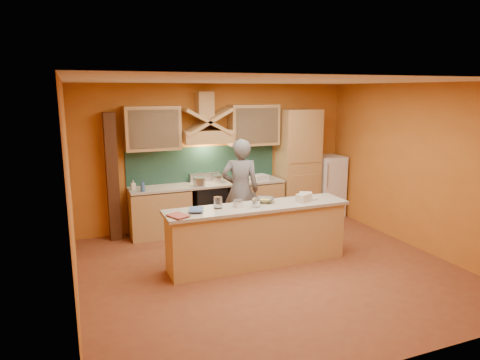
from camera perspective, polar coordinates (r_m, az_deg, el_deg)
name	(u,v)px	position (r m, az deg, el deg)	size (l,w,h in m)	color
floor	(271,270)	(6.66, 4.21, -11.82)	(5.50, 5.00, 0.01)	brown
ceiling	(274,81)	(6.10, 4.62, 13.02)	(5.50, 5.00, 0.01)	white
wall_back	(218,156)	(8.51, -3.00, 3.26)	(5.50, 0.02, 2.80)	#C77126
wall_front	(392,231)	(4.21, 19.59, -6.47)	(5.50, 0.02, 2.80)	#C77126
wall_left	(70,197)	(5.62, -21.68, -2.09)	(0.02, 5.00, 2.80)	#C77126
wall_right	(420,167)	(7.83, 22.82, 1.57)	(0.02, 5.00, 2.80)	#C77126
base_cabinet_left	(160,213)	(8.13, -10.64, -4.36)	(1.10, 0.60, 0.86)	tan
base_cabinet_right	(253,203)	(8.67, 1.79, -3.13)	(1.10, 0.60, 0.86)	tan
counter_top	(208,184)	(8.23, -4.27, -0.60)	(3.00, 0.62, 0.04)	#B6AD9A
stove	(209,207)	(8.34, -4.22, -3.62)	(0.60, 0.58, 0.90)	black
backsplash	(204,164)	(8.43, -4.89, 2.12)	(3.00, 0.03, 0.70)	#1A3B30
range_hood	(207,136)	(8.13, -4.48, 5.81)	(0.92, 0.50, 0.24)	tan
hood_chimney	(205,105)	(8.19, -4.75, 9.92)	(0.30, 0.30, 0.50)	tan
upper_cabinet_left	(152,128)	(7.95, -11.60, 6.78)	(1.00, 0.35, 0.80)	tan
upper_cabinet_right	(254,125)	(8.53, 1.83, 7.34)	(1.00, 0.35, 0.80)	tan
pantry_column	(298,165)	(8.95, 7.70, 1.97)	(0.80, 0.60, 2.30)	tan
fridge	(328,186)	(9.43, 11.60, -0.76)	(0.58, 0.60, 1.30)	white
trim_column_left	(112,177)	(8.00, -16.67, 0.39)	(0.20, 0.30, 2.30)	#472816
island_body	(258,237)	(6.72, 2.37, -7.57)	(2.80, 0.55, 0.88)	#DEB572
island_top	(258,207)	(6.57, 2.41, -3.62)	(2.90, 0.62, 0.05)	#B6AD9A
person	(240,190)	(7.61, 0.04, -1.40)	(0.68, 0.44, 1.85)	slate
pot_large	(200,182)	(8.02, -5.42, -0.33)	(0.23, 0.23, 0.17)	#B1B1B8
pot_small	(218,180)	(8.30, -2.91, 0.00)	(0.18, 0.18, 0.14)	silver
soap_bottle_a	(133,185)	(7.92, -14.04, -0.64)	(0.08, 0.08, 0.17)	white
soap_bottle_b	(142,186)	(7.72, -12.87, -0.74)	(0.08, 0.08, 0.21)	#355992
bowl_back	(254,178)	(8.52, 1.91, 0.23)	(0.23, 0.23, 0.07)	white
dish_rack	(260,178)	(8.49, 2.63, 0.32)	(0.31, 0.24, 0.11)	silver
book_lower	(172,218)	(5.98, -9.08, -4.96)	(0.22, 0.29, 0.03)	#AE493E
book_upper	(189,210)	(6.26, -6.77, -3.95)	(0.20, 0.28, 0.02)	#456499
jar_large	(218,203)	(6.39, -2.95, -3.03)	(0.13, 0.13, 0.17)	silver
jar_small	(256,203)	(6.46, 2.15, -3.03)	(0.12, 0.12, 0.14)	white
kitchen_scale	(238,204)	(6.46, -0.27, -3.24)	(0.11, 0.11, 0.09)	white
mixing_bowl	(265,200)	(6.75, 3.35, -2.69)	(0.29, 0.29, 0.07)	white
cloth	(308,199)	(6.99, 9.05, -2.52)	(0.27, 0.20, 0.02)	beige
grocery_bag_a	(303,198)	(6.83, 8.34, -2.38)	(0.19, 0.15, 0.12)	beige
grocery_bag_b	(306,196)	(6.97, 8.75, -2.12)	(0.19, 0.15, 0.12)	beige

